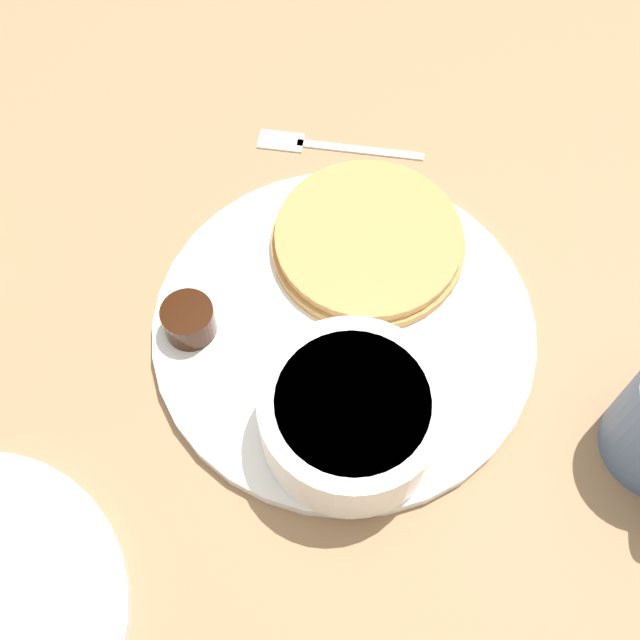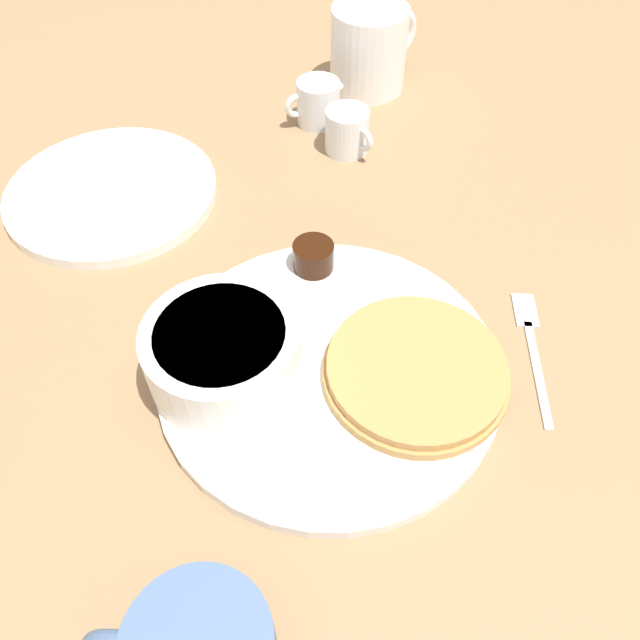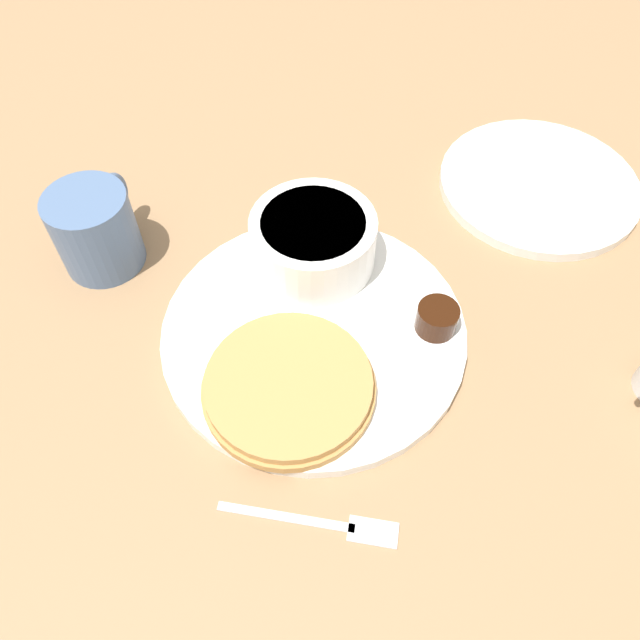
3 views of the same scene
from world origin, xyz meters
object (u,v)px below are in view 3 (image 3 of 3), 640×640
(plate, at_px, (314,332))
(coffee_mug, at_px, (96,229))
(fork, at_px, (329,524))

(plate, bearing_deg, coffee_mug, 10.77)
(plate, distance_m, fork, 0.18)
(coffee_mug, height_order, fork, coffee_mug)
(plate, distance_m, coffee_mug, 0.24)
(plate, bearing_deg, fork, 129.50)
(coffee_mug, bearing_deg, plate, -169.23)
(plate, relative_size, fork, 2.11)
(plate, height_order, coffee_mug, coffee_mug)
(plate, xyz_separation_m, coffee_mug, (0.23, 0.04, 0.04))
(fork, bearing_deg, plate, -50.50)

